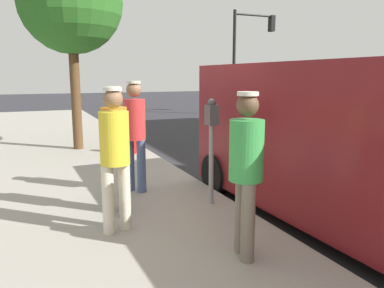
% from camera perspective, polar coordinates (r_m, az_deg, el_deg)
% --- Properties ---
extents(ground_plane, '(80.00, 80.00, 0.00)m').
position_cam_1_polar(ground_plane, '(6.89, 10.26, -6.63)').
color(ground_plane, '#2D2D33').
extents(sidewalk_slab, '(5.00, 32.00, 0.15)m').
position_cam_1_polar(sidewalk_slab, '(5.79, -20.44, -9.64)').
color(sidewalk_slab, '#9E998E').
rests_on(sidewalk_slab, ground).
extents(parking_meter_near, '(0.14, 0.18, 1.52)m').
position_cam_1_polar(parking_meter_near, '(5.33, 2.96, 1.61)').
color(parking_meter_near, gray).
rests_on(parking_meter_near, sidewalk_slab).
extents(pedestrian_in_orange, '(0.36, 0.34, 1.69)m').
position_cam_1_polar(pedestrian_in_orange, '(5.13, -11.55, 0.41)').
color(pedestrian_in_orange, '#4C608C').
rests_on(pedestrian_in_orange, sidewalk_slab).
extents(pedestrian_in_red, '(0.34, 0.34, 1.75)m').
position_cam_1_polar(pedestrian_in_red, '(5.99, -8.62, 2.26)').
color(pedestrian_in_red, '#4C608C').
rests_on(pedestrian_in_red, sidewalk_slab).
extents(pedestrian_in_green, '(0.34, 0.35, 1.68)m').
position_cam_1_polar(pedestrian_in_green, '(3.77, 8.14, -3.16)').
color(pedestrian_in_green, '#726656').
rests_on(pedestrian_in_green, sidewalk_slab).
extents(pedestrian_in_yellow, '(0.35, 0.34, 1.70)m').
position_cam_1_polar(pedestrian_in_yellow, '(4.45, -11.54, -1.01)').
color(pedestrian_in_yellow, beige).
rests_on(pedestrian_in_yellow, sidewalk_slab).
extents(parked_van, '(2.26, 5.26, 2.15)m').
position_cam_1_polar(parked_van, '(5.26, 24.08, 0.31)').
color(parked_van, maroon).
rests_on(parked_van, ground).
extents(traffic_light_corner, '(2.48, 0.42, 5.20)m').
position_cam_1_polar(traffic_light_corner, '(20.18, 8.51, 14.50)').
color(traffic_light_corner, black).
rests_on(traffic_light_corner, ground).
extents(street_tree, '(2.46, 2.46, 4.80)m').
position_cam_1_polar(street_tree, '(10.05, -17.80, 19.63)').
color(street_tree, brown).
rests_on(street_tree, sidewalk_slab).
extents(fire_hydrant, '(0.24, 0.24, 0.86)m').
position_cam_1_polar(fire_hydrant, '(9.12, -8.91, 1.22)').
color(fire_hydrant, red).
rests_on(fire_hydrant, sidewalk_slab).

